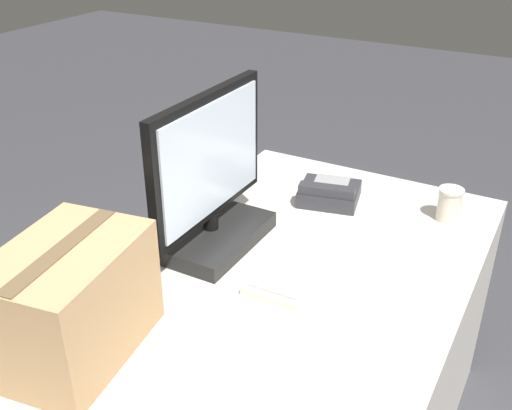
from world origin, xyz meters
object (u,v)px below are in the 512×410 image
(cardboard_box, at_px, (71,301))
(monitor, at_px, (210,190))
(desk_phone, at_px, (329,193))
(keyboard, at_px, (303,259))
(paper_cup_right, at_px, (449,204))

(cardboard_box, bearing_deg, monitor, -1.38)
(desk_phone, bearing_deg, monitor, 141.17)
(keyboard, height_order, desk_phone, desk_phone)
(desk_phone, height_order, cardboard_box, cardboard_box)
(keyboard, height_order, cardboard_box, cardboard_box)
(monitor, height_order, cardboard_box, monitor)
(desk_phone, distance_m, cardboard_box, 0.95)
(paper_cup_right, bearing_deg, desk_phone, 99.81)
(monitor, bearing_deg, cardboard_box, 178.62)
(monitor, xyz_separation_m, cardboard_box, (-0.53, 0.01, -0.04))
(cardboard_box, bearing_deg, desk_phone, -12.71)
(paper_cup_right, distance_m, cardboard_box, 1.15)
(monitor, height_order, keyboard, monitor)
(monitor, relative_size, paper_cup_right, 4.72)
(monitor, height_order, paper_cup_right, monitor)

